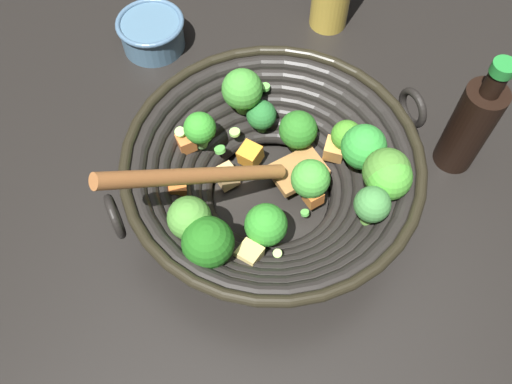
# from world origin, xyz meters

# --- Properties ---
(ground_plane) EXTENTS (4.00, 4.00, 0.00)m
(ground_plane) POSITION_xyz_m (0.00, 0.00, 0.00)
(ground_plane) COLOR black
(wok) EXTENTS (0.37, 0.37, 0.22)m
(wok) POSITION_xyz_m (0.00, -0.00, 0.07)
(wok) COLOR black
(wok) RESTS_ON ground
(soy_sauce_bottle) EXTENTS (0.05, 0.05, 0.19)m
(soy_sauce_bottle) POSITION_xyz_m (0.25, 0.09, 0.08)
(soy_sauce_bottle) COLOR black
(soy_sauce_bottle) RESTS_ON ground
(prep_bowl) EXTENTS (0.11, 0.11, 0.05)m
(prep_bowl) POSITION_xyz_m (-0.22, 0.26, 0.03)
(prep_bowl) COLOR slate
(prep_bowl) RESTS_ON ground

